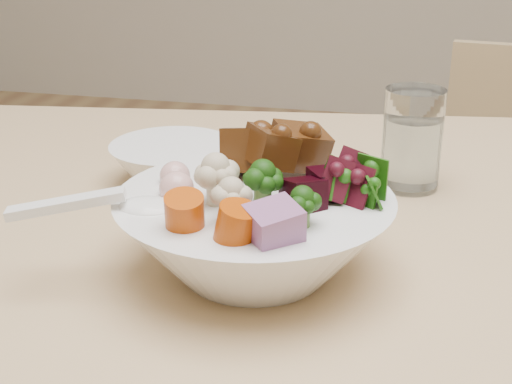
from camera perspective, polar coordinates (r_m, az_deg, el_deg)
food_bowl at (r=0.59m, az=0.08°, el=-2.89°), size 0.23×0.23×0.12m
soup_spoon at (r=0.57m, az=-10.32°, el=-1.24°), size 0.14×0.07×0.03m
water_glass at (r=0.78m, az=12.35°, el=3.84°), size 0.06×0.06×0.11m
side_bowl at (r=0.79m, az=-6.67°, el=2.24°), size 0.14×0.14×0.05m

